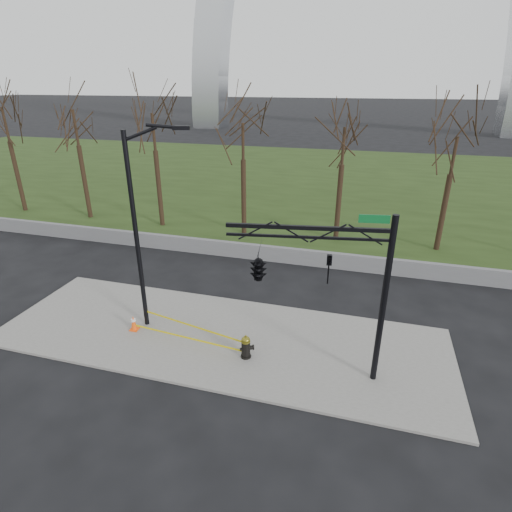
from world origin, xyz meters
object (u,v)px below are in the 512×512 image
(traffic_cone, at_px, (134,323))
(traffic_signal_mast, at_px, (282,268))
(fire_hydrant, at_px, (246,347))
(street_light, at_px, (140,220))

(traffic_cone, bearing_deg, traffic_signal_mast, -8.21)
(fire_hydrant, relative_size, street_light, 0.12)
(fire_hydrant, bearing_deg, traffic_cone, 149.91)
(traffic_cone, xyz_separation_m, street_light, (0.50, 0.61, 4.27))
(fire_hydrant, distance_m, traffic_cone, 5.00)
(fire_hydrant, bearing_deg, traffic_signal_mast, -42.64)
(fire_hydrant, xyz_separation_m, traffic_cone, (-4.98, 0.47, -0.11))
(fire_hydrant, relative_size, traffic_signal_mast, 0.16)
(traffic_cone, height_order, traffic_signal_mast, traffic_signal_mast)
(fire_hydrant, xyz_separation_m, street_light, (-4.48, 1.08, 4.16))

